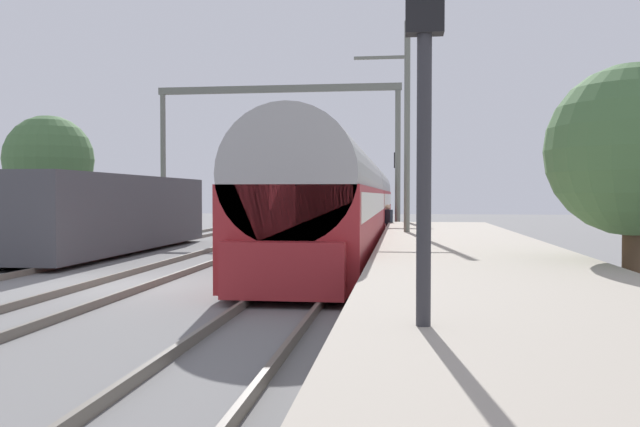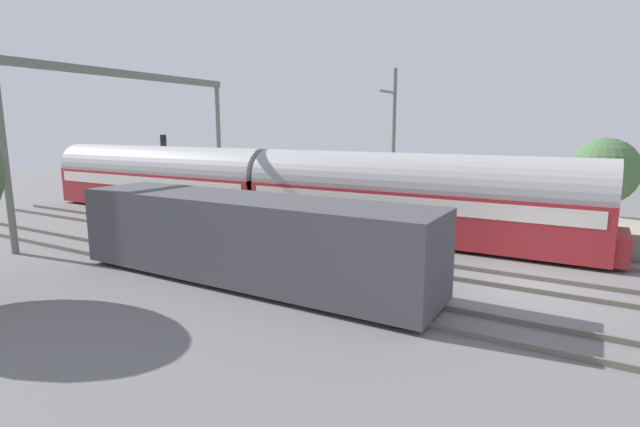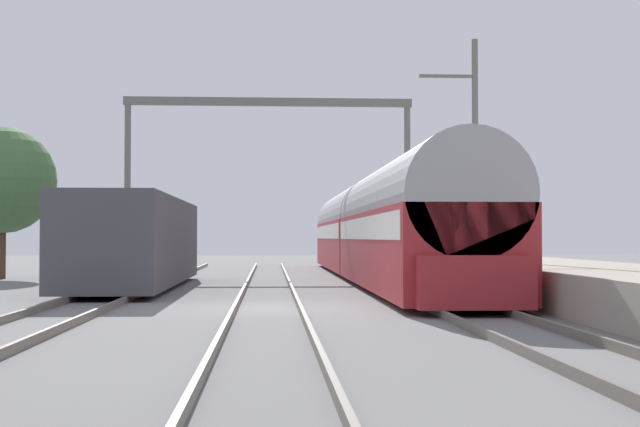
{
  "view_description": "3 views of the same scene",
  "coord_description": "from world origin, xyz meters",
  "px_view_note": "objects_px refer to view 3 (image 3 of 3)",
  "views": [
    {
      "loc": [
        6.5,
        -14.82,
        2.15
      ],
      "look_at": [
        4.23,
        3.08,
        1.64
      ],
      "focal_mm": 36.8,
      "sensor_mm": 36.0,
      "label": 1
    },
    {
      "loc": [
        -16.32,
        -1.47,
        5.1
      ],
      "look_at": [
        0.4,
        8.24,
        1.6
      ],
      "focal_mm": 26.68,
      "sensor_mm": 36.0,
      "label": 2
    },
    {
      "loc": [
        0.05,
        -20.16,
        1.62
      ],
      "look_at": [
        2.11,
        15.81,
        2.61
      ],
      "focal_mm": 49.26,
      "sensor_mm": 36.0,
      "label": 3
    }
  ],
  "objects_px": {
    "passenger_train": "(377,229)",
    "freight_car": "(137,242)",
    "person_crossing": "(412,252)",
    "catenary_gantry": "(269,147)",
    "railway_signal_far": "(391,210)"
  },
  "relations": [
    {
      "from": "passenger_train",
      "to": "person_crossing",
      "type": "xyz_separation_m",
      "value": [
        1.58,
        1.35,
        -0.94
      ]
    },
    {
      "from": "person_crossing",
      "to": "catenary_gantry",
      "type": "bearing_deg",
      "value": 175.65
    },
    {
      "from": "freight_car",
      "to": "catenary_gantry",
      "type": "xyz_separation_m",
      "value": [
        4.23,
        10.55,
        4.19
      ]
    },
    {
      "from": "railway_signal_far",
      "to": "catenary_gantry",
      "type": "height_order",
      "value": "catenary_gantry"
    },
    {
      "from": "passenger_train",
      "to": "railway_signal_far",
      "type": "xyz_separation_m",
      "value": [
        1.92,
        9.87,
        1.01
      ]
    },
    {
      "from": "person_crossing",
      "to": "catenary_gantry",
      "type": "xyz_separation_m",
      "value": [
        -5.81,
        3.73,
        4.63
      ]
    },
    {
      "from": "passenger_train",
      "to": "railway_signal_far",
      "type": "height_order",
      "value": "railway_signal_far"
    },
    {
      "from": "freight_car",
      "to": "person_crossing",
      "type": "relative_size",
      "value": 7.51
    },
    {
      "from": "freight_car",
      "to": "person_crossing",
      "type": "distance_m",
      "value": 12.15
    },
    {
      "from": "freight_car",
      "to": "person_crossing",
      "type": "xyz_separation_m",
      "value": [
        10.04,
        6.82,
        -0.44
      ]
    },
    {
      "from": "passenger_train",
      "to": "freight_car",
      "type": "distance_m",
      "value": 10.09
    },
    {
      "from": "passenger_train",
      "to": "catenary_gantry",
      "type": "bearing_deg",
      "value": 129.8
    },
    {
      "from": "person_crossing",
      "to": "catenary_gantry",
      "type": "relative_size",
      "value": 0.13
    },
    {
      "from": "passenger_train",
      "to": "catenary_gantry",
      "type": "xyz_separation_m",
      "value": [
        -4.23,
        5.08,
        3.69
      ]
    },
    {
      "from": "railway_signal_far",
      "to": "catenary_gantry",
      "type": "bearing_deg",
      "value": -142.06
    }
  ]
}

